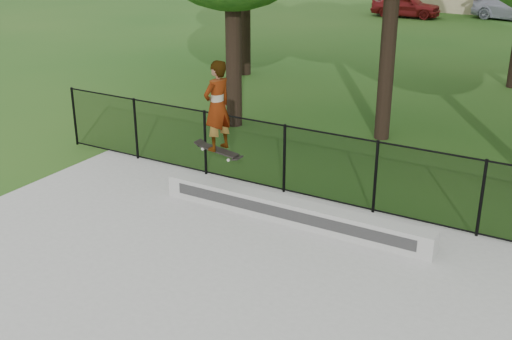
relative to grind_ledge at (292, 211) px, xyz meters
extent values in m
cube|color=#B5B6B0|center=(0.00, 0.00, 0.00)|extent=(5.55, 0.40, 0.44)
imported|color=maroon|center=(-6.76, 27.50, 0.39)|extent=(3.97, 1.74, 1.34)
imported|color=black|center=(-1.55, 30.50, 0.24)|extent=(3.03, 1.93, 1.03)
cube|color=black|center=(-1.62, -0.04, 0.96)|extent=(0.84, 0.23, 0.13)
imported|color=#ACB3E2|center=(-1.62, -0.04, 1.86)|extent=(0.55, 0.72, 1.76)
cylinder|color=black|center=(-6.80, 1.20, 0.53)|extent=(0.06, 0.06, 1.50)
cylinder|color=black|center=(-4.80, 1.20, 0.53)|extent=(0.06, 0.06, 1.50)
cylinder|color=black|center=(-2.80, 1.20, 0.53)|extent=(0.06, 0.06, 1.50)
cylinder|color=black|center=(-0.80, 1.20, 0.53)|extent=(0.06, 0.06, 1.50)
cylinder|color=black|center=(1.20, 1.20, 0.53)|extent=(0.06, 0.06, 1.50)
cylinder|color=black|center=(3.20, 1.20, 0.53)|extent=(0.06, 0.06, 1.50)
cylinder|color=black|center=(1.20, 1.20, 1.25)|extent=(16.00, 0.04, 0.04)
cylinder|color=black|center=(1.20, 1.20, -0.17)|extent=(16.00, 0.04, 0.04)
cube|color=black|center=(1.20, 1.20, 0.53)|extent=(16.00, 0.01, 1.50)
cylinder|color=black|center=(-4.30, 4.80, 1.89)|extent=(0.44, 0.44, 4.34)
cylinder|color=black|center=(-0.30, 5.80, 2.56)|extent=(0.44, 0.44, 5.68)
cylinder|color=black|center=(-7.30, 10.30, 2.16)|extent=(0.44, 0.44, 4.88)
camera|label=1|loc=(5.00, -9.88, 5.24)|focal=45.00mm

